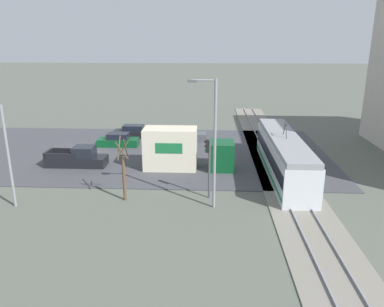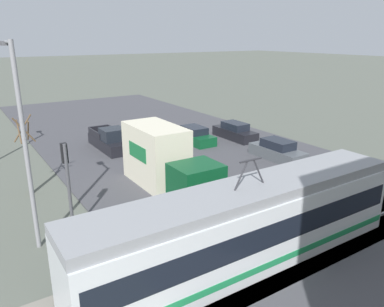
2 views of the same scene
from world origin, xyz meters
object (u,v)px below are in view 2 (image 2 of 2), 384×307
at_px(sedan_car_0, 235,132).
at_px(pickup_truck, 110,141).
at_px(sedan_car_1, 277,151).
at_px(box_truck, 165,161).
at_px(street_lamp_mid_block, 23,136).
at_px(light_rail_tram, 247,226).
at_px(traffic_light_pole, 67,176).
at_px(sedan_car_2, 194,136).
at_px(street_tree, 27,159).

bearing_deg(sedan_car_0, pickup_truck, -15.76).
bearing_deg(sedan_car_1, box_truck, -178.18).
distance_m(sedan_car_0, street_lamp_mid_block, 22.09).
bearing_deg(pickup_truck, sedan_car_1, 135.62).
relative_size(light_rail_tram, traffic_light_pole, 3.33).
distance_m(sedan_car_0, sedan_car_2, 4.03).
xyz_separation_m(sedan_car_2, street_tree, (14.55, 4.00, 1.53)).
height_order(sedan_car_1, traffic_light_pole, traffic_light_pole).
bearing_deg(sedan_car_1, sedan_car_0, 80.42).
bearing_deg(sedan_car_0, traffic_light_pole, 27.59).
distance_m(box_truck, street_tree, 8.18).
bearing_deg(light_rail_tram, street_tree, -64.21).
relative_size(pickup_truck, traffic_light_pole, 1.23).
height_order(box_truck, street_lamp_mid_block, street_lamp_mid_block).
relative_size(sedan_car_2, traffic_light_pole, 0.99).
bearing_deg(traffic_light_pole, sedan_car_1, -170.75).
relative_size(sedan_car_2, street_tree, 0.93).
bearing_deg(light_rail_tram, sedan_car_1, -140.32).
relative_size(traffic_light_pole, street_tree, 0.94).
distance_m(traffic_light_pole, street_tree, 6.29).
bearing_deg(box_truck, pickup_truck, -91.56).
bearing_deg(light_rail_tram, sedan_car_0, -127.82).
bearing_deg(pickup_truck, street_lamp_mid_block, 56.20).
distance_m(light_rail_tram, sedan_car_0, 20.08).
relative_size(sedan_car_1, street_lamp_mid_block, 0.52).
distance_m(sedan_car_0, street_tree, 18.78).
bearing_deg(street_lamp_mid_block, sedan_car_2, -146.00).
bearing_deg(sedan_car_2, street_tree, -164.62).
distance_m(light_rail_tram, pickup_truck, 19.01).
height_order(pickup_truck, sedan_car_2, pickup_truck).
bearing_deg(sedan_car_2, sedan_car_0, -13.37).
bearing_deg(pickup_truck, street_tree, 39.44).
bearing_deg(street_tree, box_truck, 152.19).
bearing_deg(street_lamp_mid_block, light_rail_tram, 138.41).
height_order(light_rail_tram, sedan_car_1, light_rail_tram).
height_order(sedan_car_0, sedan_car_2, sedan_car_0).
relative_size(light_rail_tram, sedan_car_1, 3.22).
relative_size(box_truck, street_tree, 1.69).
distance_m(box_truck, sedan_car_2, 10.77).
bearing_deg(sedan_car_0, sedan_car_1, 80.42).
distance_m(street_tree, street_lamp_mid_block, 7.18).
height_order(pickup_truck, street_tree, street_tree).
relative_size(sedan_car_2, street_lamp_mid_block, 0.49).
relative_size(light_rail_tram, street_lamp_mid_block, 1.66).
bearing_deg(street_lamp_mid_block, traffic_light_pole, -171.44).
bearing_deg(light_rail_tram, traffic_light_pole, -50.40).
bearing_deg(sedan_car_1, traffic_light_pole, -170.75).
xyz_separation_m(pickup_truck, sedan_car_0, (-10.97, 3.10, -0.09)).
relative_size(sedan_car_1, street_tree, 0.97).
relative_size(light_rail_tram, sedan_car_2, 3.38).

